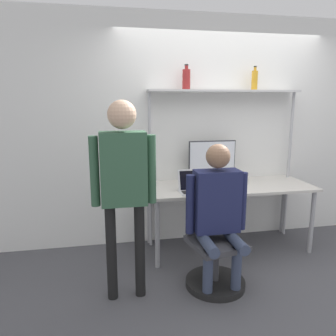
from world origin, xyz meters
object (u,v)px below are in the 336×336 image
(laptop, at_px, (194,186))
(office_chair, at_px, (214,257))
(bottle_red, at_px, (186,79))
(person_seated, at_px, (218,206))
(person_standing, at_px, (124,176))
(monitor, at_px, (212,160))
(cell_phone, at_px, (221,191))
(bottle_amber, at_px, (255,80))

(laptop, distance_m, office_chair, 0.78)
(laptop, bearing_deg, bottle_red, 88.99)
(person_seated, relative_size, person_standing, 0.78)
(monitor, distance_m, cell_phone, 0.50)
(monitor, relative_size, bottle_red, 2.09)
(cell_phone, relative_size, bottle_red, 0.55)
(office_chair, height_order, person_standing, person_standing)
(monitor, relative_size, cell_phone, 3.79)
(person_standing, bearing_deg, bottle_red, 52.18)
(monitor, bearing_deg, person_standing, -138.65)
(office_chair, bearing_deg, person_seated, -80.54)
(bottle_amber, bearing_deg, monitor, -175.19)
(monitor, height_order, office_chair, monitor)
(laptop, xyz_separation_m, person_standing, (-0.77, -0.60, 0.28))
(monitor, distance_m, person_seated, 1.03)
(monitor, height_order, person_seated, person_seated)
(bottle_amber, xyz_separation_m, bottle_red, (-0.82, 0.00, 0.00))
(laptop, relative_size, person_seated, 0.24)
(laptop, bearing_deg, person_seated, -84.47)
(person_seated, bearing_deg, office_chair, 99.46)
(laptop, xyz_separation_m, person_seated, (0.06, -0.60, -0.04))
(person_standing, relative_size, bottle_red, 6.36)
(monitor, xyz_separation_m, laptop, (-0.32, -0.37, -0.20))
(bottle_amber, bearing_deg, office_chair, -128.97)
(monitor, height_order, cell_phone, monitor)
(laptop, height_order, bottle_amber, bottle_amber)
(person_standing, height_order, bottle_amber, bottle_amber)
(person_standing, xyz_separation_m, bottle_amber, (1.60, 1.01, 0.85))
(laptop, relative_size, bottle_amber, 1.22)
(laptop, bearing_deg, office_chair, -84.80)
(office_chair, distance_m, person_standing, 1.17)
(monitor, height_order, bottle_amber, bottle_amber)
(person_standing, bearing_deg, cell_phone, 27.00)
(laptop, xyz_separation_m, bottle_amber, (0.83, 0.41, 1.13))
(cell_phone, relative_size, person_standing, 0.09)
(cell_phone, distance_m, bottle_red, 1.30)
(bottle_red, bearing_deg, monitor, -7.72)
(laptop, distance_m, person_seated, 0.60)
(bottle_red, bearing_deg, laptop, -91.01)
(person_seated, distance_m, person_standing, 0.89)
(cell_phone, bearing_deg, laptop, 169.60)
(cell_phone, distance_m, office_chair, 0.74)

